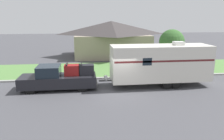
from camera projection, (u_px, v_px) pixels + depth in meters
name	position (u px, v px, depth m)	size (l,w,h in m)	color
ground_plane	(120.00, 92.00, 16.34)	(120.00, 120.00, 0.00)	#47474C
curb_strip	(113.00, 78.00, 19.93)	(80.00, 0.30, 0.14)	#999993
lawn_strip	(109.00, 69.00, 23.47)	(80.00, 7.00, 0.03)	#568442
house_across_street	(111.00, 38.00, 31.08)	(10.98, 8.20, 4.91)	gray
pickup_truck	(59.00, 78.00, 16.83)	(5.88, 2.00, 2.01)	black
travel_trailer	(160.00, 63.00, 17.55)	(8.94, 2.38, 3.57)	black
mailbox	(187.00, 64.00, 21.65)	(0.48, 0.20, 1.23)	brown
tree_in_yard	(172.00, 42.00, 22.24)	(2.56, 2.56, 4.27)	brown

